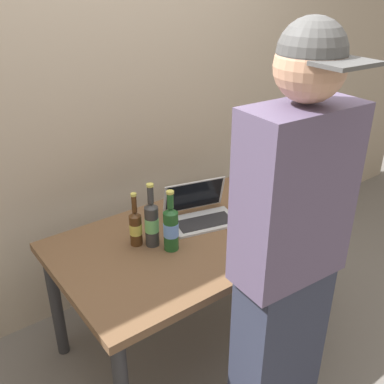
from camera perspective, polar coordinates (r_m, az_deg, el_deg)
name	(u,v)px	position (r m, az deg, el deg)	size (l,w,h in m)	color
ground_plane	(192,339)	(2.73, 0.01, -18.43)	(8.00, 8.00, 0.00)	slate
desk	(192,249)	(2.33, 0.01, -7.36)	(1.39, 0.85, 0.72)	brown
laptop	(200,211)	(2.41, 1.02, -2.52)	(0.41, 0.34, 0.20)	#B7BABC
beer_bottle_green	(136,227)	(2.18, -7.28, -4.45)	(0.06, 0.06, 0.28)	#472B14
beer_bottle_amber	(171,227)	(2.12, -2.73, -4.56)	(0.07, 0.07, 0.32)	#1E5123
beer_bottle_brown	(152,222)	(2.15, -5.22, -3.93)	(0.07, 0.07, 0.33)	#333333
person_figure	(286,269)	(1.68, 12.08, -9.66)	(0.42, 0.30, 1.83)	#2D3347
back_wall	(116,94)	(2.63, -9.81, 12.31)	(6.00, 0.10, 2.60)	tan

